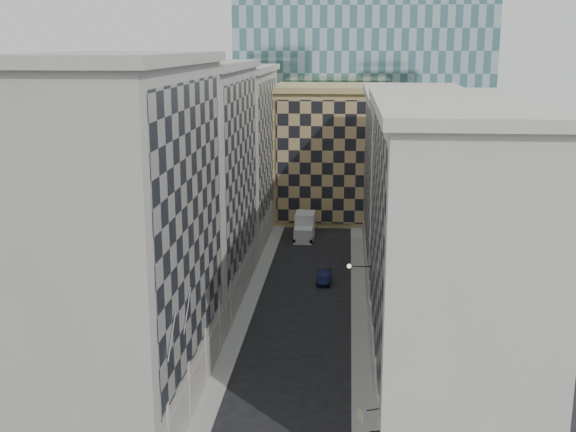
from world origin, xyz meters
The scene contains 14 objects.
sidewalk_west centered at (-5.25, 30.00, 0.07)m, with size 1.50×100.00×0.15m, color gray.
sidewalk_east centered at (5.25, 30.00, 0.07)m, with size 1.50×100.00×0.15m, color gray.
bldg_left_a centered at (-10.88, 11.00, 11.82)m, with size 10.80×22.80×23.70m.
bldg_left_b centered at (-10.88, 33.00, 11.32)m, with size 10.80×22.80×22.70m.
bldg_left_c centered at (-10.88, 55.00, 10.83)m, with size 10.80×22.80×21.70m.
bldg_right_a centered at (10.88, 15.00, 10.32)m, with size 10.80×26.80×20.70m.
bldg_right_b centered at (10.89, 42.00, 9.85)m, with size 10.80×28.80×19.70m.
tan_block centered at (2.00, 67.90, 9.44)m, with size 16.80×14.80×18.80m.
church_tower centered at (0.00, 82.00, 26.95)m, with size 7.20×7.20×51.50m.
flagpoles_left centered at (-5.90, 6.00, 8.00)m, with size 0.10×6.33×2.33m.
bracket_lamp centered at (4.38, 24.00, 6.20)m, with size 1.98×0.36×0.36m.
box_truck centered at (-1.45, 55.48, 1.40)m, with size 2.45×5.87×3.21m.
dark_car centered at (1.68, 38.01, 0.64)m, with size 1.36×3.90×1.28m, color #0E1333.
shop_sign centered at (4.97, 3.42, 3.84)m, with size 1.22×0.64×0.75m.
Camera 1 is at (3.93, -33.77, 24.15)m, focal length 45.00 mm.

